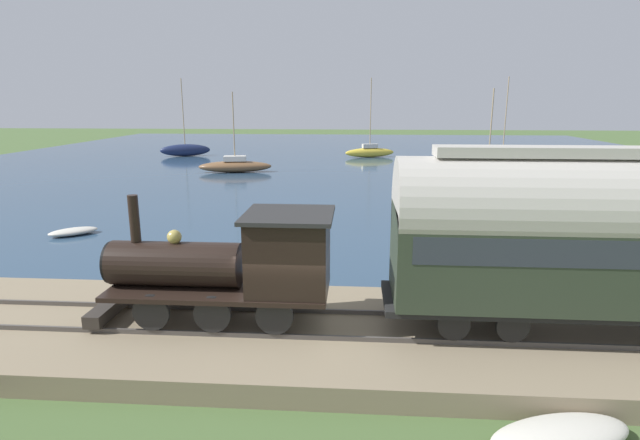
% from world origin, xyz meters
% --- Properties ---
extents(ground_plane, '(200.00, 200.00, 0.00)m').
position_xyz_m(ground_plane, '(0.00, 0.00, 0.00)').
color(ground_plane, '#476033').
extents(harbor_water, '(80.00, 80.00, 0.01)m').
position_xyz_m(harbor_water, '(43.18, 0.00, 0.00)').
color(harbor_water, '#2D4760').
rests_on(harbor_water, ground).
extents(rail_embankment, '(5.67, 56.00, 0.67)m').
position_xyz_m(rail_embankment, '(0.05, 0.00, 0.28)').
color(rail_embankment, '#84755B').
rests_on(rail_embankment, ground).
extents(steam_locomotive, '(2.15, 6.11, 3.22)m').
position_xyz_m(steam_locomotive, '(0.05, 1.21, 2.23)').
color(steam_locomotive, black).
rests_on(steam_locomotive, rail_embankment).
extents(passenger_coach, '(2.44, 10.78, 4.48)m').
position_xyz_m(passenger_coach, '(0.05, -7.81, 3.11)').
color(passenger_coach, black).
rests_on(passenger_coach, rail_embankment).
extents(sailboat_teal, '(4.24, 5.51, 7.05)m').
position_xyz_m(sailboat_teal, '(26.43, -11.61, 0.68)').
color(sailboat_teal, '#1E707A').
rests_on(sailboat_teal, harbor_water).
extents(sailboat_yellow, '(2.62, 5.71, 8.58)m').
position_xyz_m(sailboat_yellow, '(44.53, -3.24, 0.63)').
color(sailboat_yellow, gold).
rests_on(sailboat_yellow, harbor_water).
extents(sailboat_gray, '(3.12, 5.85, 8.46)m').
position_xyz_m(sailboat_gray, '(39.76, -16.42, 0.61)').
color(sailboat_gray, gray).
rests_on(sailboat_gray, harbor_water).
extents(sailboat_brown, '(2.75, 6.59, 6.91)m').
position_xyz_m(sailboat_brown, '(31.59, 8.94, 0.57)').
color(sailboat_brown, brown).
rests_on(sailboat_brown, harbor_water).
extents(sailboat_navy, '(2.99, 5.61, 8.59)m').
position_xyz_m(sailboat_navy, '(44.14, 17.72, 0.72)').
color(sailboat_navy, '#192347').
rests_on(sailboat_navy, harbor_water).
extents(rowboat_off_pier, '(1.11, 1.93, 0.52)m').
position_xyz_m(rowboat_off_pier, '(5.80, -8.51, 0.27)').
color(rowboat_off_pier, silver).
rests_on(rowboat_off_pier, harbor_water).
extents(rowboat_mid_harbor, '(2.07, 2.26, 0.33)m').
position_xyz_m(rowboat_mid_harbor, '(10.08, 11.54, 0.17)').
color(rowboat_mid_harbor, beige).
rests_on(rowboat_mid_harbor, harbor_water).
extents(beached_dinghy, '(1.88, 3.00, 0.44)m').
position_xyz_m(beached_dinghy, '(-3.49, -5.49, 0.22)').
color(beached_dinghy, beige).
rests_on(beached_dinghy, ground).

